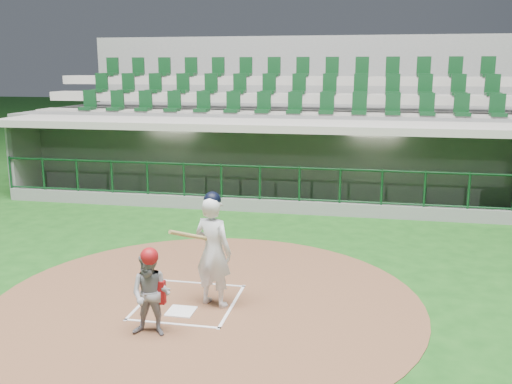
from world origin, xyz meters
TOP-DOWN VIEW (x-y plane):
  - ground at (0.00, 0.00)m, footprint 120.00×120.00m
  - dirt_circle at (0.30, -0.20)m, footprint 7.20×7.20m
  - home_plate at (0.00, -0.70)m, footprint 0.43×0.43m
  - batter_box_chalk at (0.00, -0.30)m, footprint 1.55×1.80m
  - dugout_structure at (0.16, 7.82)m, footprint 16.40×3.70m
  - seating_deck at (0.00, 10.91)m, footprint 17.00×6.72m
  - batter at (0.44, -0.31)m, footprint 0.93×0.96m
  - catcher at (-0.16, -1.53)m, footprint 0.63×0.50m

SIDE VIEW (x-z plane):
  - ground at x=0.00m, z-range 0.00..0.00m
  - dirt_circle at x=0.30m, z-range 0.00..0.01m
  - batter_box_chalk at x=0.00m, z-range 0.01..0.02m
  - home_plate at x=0.00m, z-range 0.01..0.03m
  - catcher at x=-0.16m, z-range 0.00..1.33m
  - dugout_structure at x=0.16m, z-range -0.54..2.46m
  - batter at x=0.44m, z-range 0.01..1.92m
  - seating_deck at x=0.00m, z-range -1.15..4.00m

